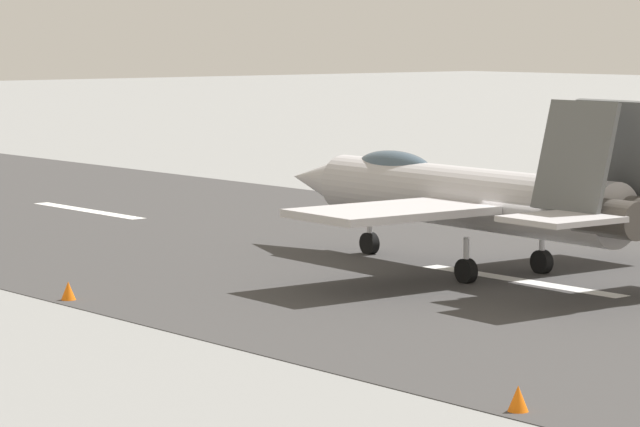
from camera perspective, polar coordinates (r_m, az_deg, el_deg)
name	(u,v)px	position (r m, az deg, el deg)	size (l,w,h in m)	color
ground_plane	(533,283)	(48.20, 7.74, -2.52)	(400.00, 400.00, 0.00)	gray
runway_strip	(534,283)	(48.18, 7.76, -2.51)	(240.00, 26.00, 0.02)	#393838
fighter_jet	(465,195)	(50.07, 5.27, 0.67)	(17.35, 13.67, 5.65)	#B0ADAF
marker_cone_near	(518,399)	(31.84, 7.20, -6.69)	(0.44, 0.44, 0.55)	orange
marker_cone_mid	(68,291)	(45.20, -9.12, -2.79)	(0.44, 0.44, 0.55)	orange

